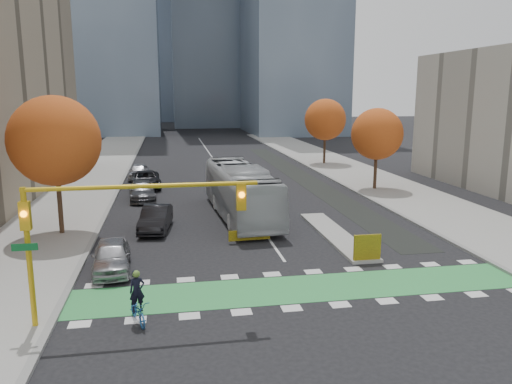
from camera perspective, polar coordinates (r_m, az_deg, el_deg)
name	(u,v)px	position (r m, az deg, el deg)	size (l,w,h in m)	color
ground	(313,302)	(20.82, 6.55, -12.43)	(300.00, 300.00, 0.00)	black
sidewalk_west	(63,205)	(39.93, -21.20, -1.43)	(7.00, 120.00, 0.15)	gray
sidewalk_east	(401,193)	(43.52, 16.23, -0.11)	(7.00, 120.00, 0.15)	gray
curb_west	(111,204)	(39.38, -16.20, -1.28)	(0.30, 120.00, 0.16)	gray
curb_east	(361,194)	(42.11, 11.94, -0.27)	(0.30, 120.00, 0.16)	gray
bike_crossing	(303,288)	(22.14, 5.44, -10.90)	(20.00, 3.00, 0.01)	green
centre_line	(217,164)	(59.10, -4.46, 3.16)	(0.15, 70.00, 0.01)	silver
bike_lane_paint	(301,176)	(50.67, 5.12, 1.79)	(2.50, 50.00, 0.01)	black
median_island	(335,235)	(30.03, 9.05, -4.83)	(1.60, 10.00, 0.16)	gray
hazard_board	(367,247)	(25.54, 12.59, -6.18)	(1.40, 0.12, 1.30)	yellow
tree_west	(55,141)	(31.04, -21.99, 5.43)	(5.20, 5.20, 8.22)	#332114
tree_east_near	(377,134)	(44.04, 13.66, 6.45)	(4.40, 4.40, 7.08)	#332114
tree_east_far	(325,120)	(59.15, 7.92, 8.19)	(4.80, 4.80, 7.65)	#332114
traffic_signal_west	(103,217)	(18.40, -17.09, -2.79)	(8.53, 0.56, 5.20)	#BF9914
cyclist	(138,305)	(19.27, -13.36, -12.50)	(1.14, 1.87, 2.03)	#1D4D86
bus	(241,191)	(33.89, -1.77, 0.11)	(2.98, 12.74, 3.55)	#B4B8BC
parked_car_a	(112,256)	(24.81, -16.18, -7.04)	(1.74, 4.33, 1.47)	#939297
parked_car_b	(156,219)	(31.25, -11.39, -3.00)	(1.59, 4.56, 1.50)	black
parked_car_c	(142,191)	(40.38, -12.87, 0.12)	(2.01, 4.94, 1.43)	#444449
parked_car_d	(146,180)	(45.29, -12.47, 1.38)	(2.49, 5.40, 1.50)	black
parked_car_e	(139,171)	(50.26, -13.25, 2.30)	(1.75, 4.34, 1.48)	#ACABB0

